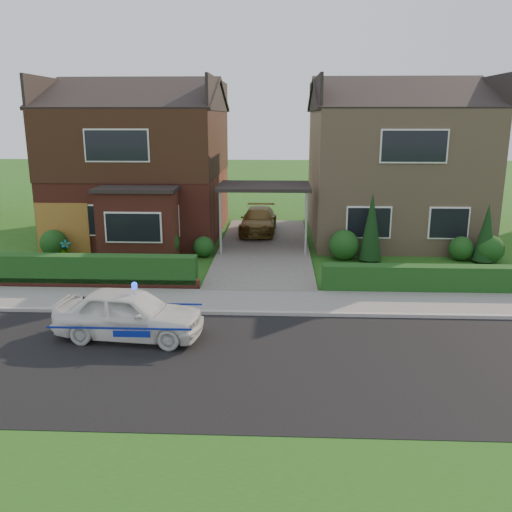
{
  "coord_description": "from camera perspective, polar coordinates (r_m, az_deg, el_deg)",
  "views": [
    {
      "loc": [
        0.63,
        -11.5,
        5.52
      ],
      "look_at": [
        -0.02,
        3.5,
        1.64
      ],
      "focal_mm": 38.0,
      "sensor_mm": 36.0,
      "label": 1
    }
  ],
  "objects": [
    {
      "name": "shrub_right_far",
      "position": [
        22.8,
        23.41,
        0.67
      ],
      "size": [
        1.08,
        1.08,
        1.08
      ],
      "primitive_type": "sphere",
      "color": "#133D17",
      "rests_on": "ground"
    },
    {
      "name": "shrub_right_near",
      "position": [
        21.62,
        9.24,
        1.16
      ],
      "size": [
        1.2,
        1.2,
        1.2
      ],
      "primitive_type": "sphere",
      "color": "#133D17",
      "rests_on": "ground"
    },
    {
      "name": "road",
      "position": [
        12.77,
        -0.61,
        -11.12
      ],
      "size": [
        60.0,
        6.0,
        0.02
      ],
      "primitive_type": "cube",
      "color": "black",
      "rests_on": "ground"
    },
    {
      "name": "house_left",
      "position": [
        26.25,
        -11.87,
        10.47
      ],
      "size": [
        7.5,
        9.53,
        7.25
      ],
      "color": "brown",
      "rests_on": "ground"
    },
    {
      "name": "shrub_left_near",
      "position": [
        21.91,
        -5.54,
        0.98
      ],
      "size": [
        0.84,
        0.84,
        0.84
      ],
      "primitive_type": "sphere",
      "color": "#133D17",
      "rests_on": "ground"
    },
    {
      "name": "shrub_right_mid",
      "position": [
        22.75,
        20.78,
        0.75
      ],
      "size": [
        0.96,
        0.96,
        0.96
      ],
      "primitive_type": "sphere",
      "color": "#133D17",
      "rests_on": "ground"
    },
    {
      "name": "dwarf_wall",
      "position": [
        18.76,
        -17.7,
        -2.74
      ],
      "size": [
        7.7,
        0.25,
        0.36
      ],
      "primitive_type": "cube",
      "color": "brown",
      "rests_on": "ground"
    },
    {
      "name": "potted_plant_a",
      "position": [
        22.56,
        -19.35,
        0.56
      ],
      "size": [
        0.5,
        0.42,
        0.8
      ],
      "primitive_type": "imported",
      "rotation": [
        0.0,
        0.0,
        0.39
      ],
      "color": "gray",
      "rests_on": "ground"
    },
    {
      "name": "driveway",
      "position": [
        23.16,
        0.85,
        0.87
      ],
      "size": [
        3.8,
        12.0,
        0.12
      ],
      "primitive_type": "cube",
      "color": "#666059",
      "rests_on": "ground"
    },
    {
      "name": "shrub_left_far",
      "position": [
        23.43,
        -20.53,
        1.3
      ],
      "size": [
        1.08,
        1.08,
        1.08
      ],
      "primitive_type": "sphere",
      "color": "#133D17",
      "rests_on": "ground"
    },
    {
      "name": "hedge_right",
      "position": [
        18.47,
        18.65,
        -3.68
      ],
      "size": [
        7.5,
        0.55,
        0.8
      ],
      "primitive_type": "cube",
      "color": "#133D17",
      "rests_on": "ground"
    },
    {
      "name": "sidewalk",
      "position": [
        16.54,
        0.15,
        -4.81
      ],
      "size": [
        60.0,
        2.0,
        0.1
      ],
      "primitive_type": "cube",
      "color": "slate",
      "rests_on": "ground"
    },
    {
      "name": "ground",
      "position": [
        12.77,
        -0.61,
        -11.12
      ],
      "size": [
        120.0,
        120.0,
        0.0
      ],
      "primitive_type": "plane",
      "color": "#1D5115",
      "rests_on": "ground"
    },
    {
      "name": "driveway_car",
      "position": [
        25.89,
        0.26,
        3.77
      ],
      "size": [
        1.76,
        4.04,
        1.16
      ],
      "primitive_type": "imported",
      "rotation": [
        0.0,
        0.0,
        -0.04
      ],
      "color": "brown",
      "rests_on": "driveway"
    },
    {
      "name": "potted_plant_c",
      "position": [
        22.04,
        -14.05,
        0.53
      ],
      "size": [
        0.55,
        0.55,
        0.73
      ],
      "primitive_type": "imported",
      "rotation": [
        0.0,
        0.0,
        1.09
      ],
      "color": "gray",
      "rests_on": "ground"
    },
    {
      "name": "conifer_a",
      "position": [
        21.42,
        12.03,
        2.82
      ],
      "size": [
        0.9,
        0.9,
        2.6
      ],
      "primitive_type": "cone",
      "color": "black",
      "rests_on": "ground"
    },
    {
      "name": "hedge_left",
      "position": [
        18.95,
        -17.51,
        -3.13
      ],
      "size": [
        7.5,
        0.55,
        0.9
      ],
      "primitive_type": "cube",
      "color": "#133D17",
      "rests_on": "ground"
    },
    {
      "name": "police_car",
      "position": [
        14.22,
        -13.19,
        -5.96
      ],
      "size": [
        3.47,
        3.91,
        1.45
      ],
      "rotation": [
        0.0,
        0.0,
        1.47
      ],
      "color": "silver",
      "rests_on": "ground"
    },
    {
      "name": "conifer_b",
      "position": [
        22.61,
        23.07,
        2.06
      ],
      "size": [
        0.9,
        0.9,
        2.2
      ],
      "primitive_type": "cone",
      "color": "black",
      "rests_on": "ground"
    },
    {
      "name": "shrub_left_mid",
      "position": [
        21.85,
        -9.82,
        1.44
      ],
      "size": [
        1.32,
        1.32,
        1.32
      ],
      "primitive_type": "sphere",
      "color": "#133D17",
      "rests_on": "ground"
    },
    {
      "name": "garage_door",
      "position": [
        23.65,
        -19.65,
        2.76
      ],
      "size": [
        2.2,
        0.1,
        2.1
      ],
      "primitive_type": "cube",
      "color": "brown",
      "rests_on": "ground"
    },
    {
      "name": "potted_plant_b",
      "position": [
        19.53,
        -18.48,
        -1.68
      ],
      "size": [
        0.47,
        0.46,
        0.66
      ],
      "primitive_type": "imported",
      "rotation": [
        0.0,
        0.0,
        0.7
      ],
      "color": "gray",
      "rests_on": "ground"
    },
    {
      "name": "carport_link",
      "position": [
        22.64,
        0.87,
        7.23
      ],
      "size": [
        3.8,
        3.0,
        2.77
      ],
      "color": "black",
      "rests_on": "ground"
    },
    {
      "name": "house_right",
      "position": [
        26.07,
        14.13,
        9.99
      ],
      "size": [
        7.5,
        8.06,
        7.25
      ],
      "color": "#A28363",
      "rests_on": "ground"
    },
    {
      "name": "kerb",
      "position": [
        15.55,
        -0.01,
        -6.06
      ],
      "size": [
        60.0,
        0.16,
        0.12
      ],
      "primitive_type": "cube",
      "color": "#9E9993",
      "rests_on": "ground"
    }
  ]
}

